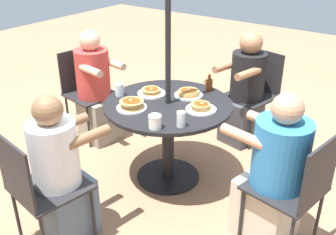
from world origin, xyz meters
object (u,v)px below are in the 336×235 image
at_px(diner_south, 273,177).
at_px(pancake_plate_a, 152,92).
at_px(patio_chair_west, 255,89).
at_px(pancake_plate_b, 132,105).
at_px(patio_chair_south, 297,186).
at_px(pancake_plate_c, 201,108).
at_px(drinking_glass_b, 181,119).
at_px(diner_east, 61,176).
at_px(coffee_cup, 155,122).
at_px(diner_north, 96,92).
at_px(drinking_glass_a, 119,90).
at_px(pancake_plate_d, 189,93).
at_px(patio_table, 168,119).
at_px(syrup_bottle, 209,84).
at_px(patio_chair_north, 86,87).
at_px(diner_west, 245,93).
at_px(patio_chair_east, 37,185).

bearing_deg(diner_south, pancake_plate_a, 88.96).
distance_m(patio_chair_west, pancake_plate_b, 1.51).
distance_m(patio_chair_south, pancake_plate_c, 0.95).
bearing_deg(drinking_glass_b, diner_south, -171.66).
xyz_separation_m(pancake_plate_b, drinking_glass_b, (-0.48, 0.02, 0.02)).
xyz_separation_m(diner_east, coffee_cup, (-0.34, -0.60, 0.27)).
distance_m(diner_north, drinking_glass_a, 0.70).
bearing_deg(pancake_plate_d, diner_south, 157.42).
relative_size(patio_chair_west, pancake_plate_d, 3.72).
height_order(diner_north, pancake_plate_d, diner_north).
relative_size(diner_east, patio_chair_south, 1.23).
bearing_deg(pancake_plate_a, diner_north, -6.95).
height_order(patio_table, drinking_glass_b, drinking_glass_b).
bearing_deg(diner_east, patio_chair_west, 88.16).
height_order(diner_south, syrup_bottle, diner_south).
relative_size(pancake_plate_b, pancake_plate_c, 1.00).
relative_size(patio_chair_north, coffee_cup, 9.01).
distance_m(diner_east, diner_west, 2.05).
xyz_separation_m(patio_table, diner_north, (1.01, -0.16, -0.06)).
bearing_deg(drinking_glass_b, patio_chair_north, -17.14).
relative_size(patio_chair_south, diner_south, 0.80).
relative_size(patio_chair_south, pancake_plate_d, 3.72).
bearing_deg(diner_east, patio_chair_north, 139.49).
distance_m(patio_chair_east, drinking_glass_a, 1.12).
bearing_deg(patio_chair_north, drinking_glass_b, 81.74).
xyz_separation_m(pancake_plate_b, pancake_plate_d, (-0.22, -0.48, -0.01)).
bearing_deg(pancake_plate_b, patio_chair_east, 88.65).
bearing_deg(pancake_plate_b, diner_west, -106.84).
bearing_deg(pancake_plate_d, patio_chair_south, 159.26).
bearing_deg(pancake_plate_d, coffee_cup, 101.35).
height_order(patio_chair_north, diner_north, diner_north).
bearing_deg(pancake_plate_c, drinking_glass_b, 94.65).
relative_size(pancake_plate_a, pancake_plate_d, 1.00).
height_order(patio_chair_north, patio_chair_east, same).
distance_m(patio_chair_north, pancake_plate_a, 1.00).
bearing_deg(patio_chair_north, coffee_cup, 75.34).
distance_m(patio_table, diner_north, 1.03).
relative_size(patio_chair_east, coffee_cup, 9.01).
relative_size(diner_north, patio_chair_east, 1.27).
height_order(patio_chair_north, patio_chair_west, same).
bearing_deg(patio_table, syrup_bottle, -106.55).
relative_size(patio_chair_north, patio_chair_west, 1.00).
xyz_separation_m(diner_west, pancake_plate_a, (0.44, 0.94, 0.22)).
relative_size(patio_chair_west, syrup_bottle, 6.25).
xyz_separation_m(diner_east, syrup_bottle, (-0.29, -1.45, 0.27)).
distance_m(diner_east, diner_south, 1.43).
bearing_deg(drinking_glass_a, diner_east, 106.52).
bearing_deg(drinking_glass_a, pancake_plate_d, -145.15).
xyz_separation_m(patio_table, patio_chair_west, (-0.26, -1.17, -0.06)).
height_order(pancake_plate_a, drinking_glass_b, drinking_glass_b).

